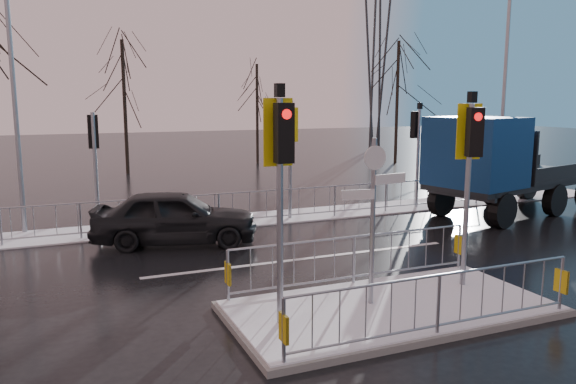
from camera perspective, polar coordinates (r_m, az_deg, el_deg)
name	(u,v)px	position (r m, az deg, el deg)	size (l,w,h in m)	color
ground	(390,312)	(10.81, 10.31, -11.90)	(120.00, 120.00, 0.00)	black
snow_verge	(244,220)	(18.31, -4.51, -2.85)	(30.00, 2.00, 0.04)	white
lane_markings	(400,318)	(10.55, 11.32, -12.45)	(8.00, 11.38, 0.01)	silver
traffic_island	(390,292)	(10.68, 10.29, -9.93)	(6.00, 3.04, 4.15)	slate
far_kerb_fixtures	(257,191)	(17.74, -3.13, 0.06)	(18.00, 0.65, 3.83)	gray
car_far_lane	(175,217)	(15.51, -11.38, -2.49)	(1.77, 4.40, 1.50)	black
flatbed_truck	(493,164)	(19.69, 20.15, 2.66)	(7.63, 4.28, 3.34)	black
tree_far_a	(124,81)	(30.62, -16.36, 10.78)	(3.75, 3.75, 7.08)	black
tree_far_b	(257,94)	(34.41, -3.16, 9.88)	(3.25, 3.25, 6.14)	black
tree_far_c	(398,78)	(35.34, 11.09, 11.27)	(4.00, 4.00, 7.55)	black
street_lamp_right	(506,86)	(23.38, 21.26, 9.99)	(1.25, 0.18, 8.00)	gray
street_lamp_left	(16,78)	(17.93, -25.94, 10.38)	(1.25, 0.18, 8.20)	gray
pylon_wires	(365,3)	(45.05, 7.85, 18.45)	(70.00, 2.38, 19.97)	#2D3033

